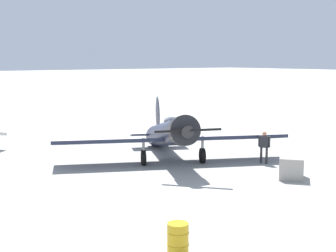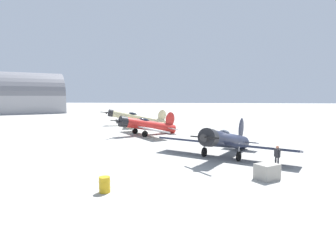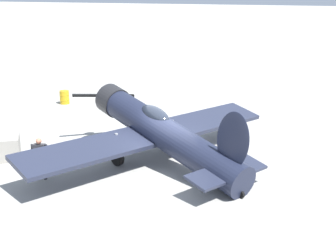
{
  "view_description": "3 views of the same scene",
  "coord_description": "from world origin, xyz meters",
  "px_view_note": "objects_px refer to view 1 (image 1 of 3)",
  "views": [
    {
      "loc": [
        15.59,
        20.7,
        5.44
      ],
      "look_at": [
        0.0,
        0.0,
        1.8
      ],
      "focal_mm": 51.16,
      "sensor_mm": 36.0,
      "label": 1
    },
    {
      "loc": [
        2.33,
        24.78,
        5.28
      ],
      "look_at": [
        6.54,
        -9.26,
        1.6
      ],
      "focal_mm": 29.42,
      "sensor_mm": 36.0,
      "label": 2
    },
    {
      "loc": [
        -16.81,
        -7.08,
        7.27
      ],
      "look_at": [
        0.0,
        0.0,
        1.8
      ],
      "focal_mm": 49.12,
      "sensor_mm": 36.0,
      "label": 3
    }
  ],
  "objects_px": {
    "airplane_foreground": "(170,134)",
    "fuel_drum": "(178,238)",
    "equipment_crate": "(291,167)",
    "ground_crew_mechanic": "(264,144)"
  },
  "relations": [
    {
      "from": "airplane_foreground",
      "to": "fuel_drum",
      "type": "bearing_deg",
      "value": -9.56
    },
    {
      "from": "airplane_foreground",
      "to": "equipment_crate",
      "type": "relative_size",
      "value": 6.8
    },
    {
      "from": "airplane_foreground",
      "to": "fuel_drum",
      "type": "relative_size",
      "value": 13.51
    },
    {
      "from": "equipment_crate",
      "to": "fuel_drum",
      "type": "xyz_separation_m",
      "value": [
        9.47,
        3.61,
        -0.06
      ]
    },
    {
      "from": "equipment_crate",
      "to": "airplane_foreground",
      "type": "bearing_deg",
      "value": -72.39
    },
    {
      "from": "ground_crew_mechanic",
      "to": "equipment_crate",
      "type": "xyz_separation_m",
      "value": [
        1.34,
        2.87,
        -0.53
      ]
    },
    {
      "from": "ground_crew_mechanic",
      "to": "equipment_crate",
      "type": "height_order",
      "value": "ground_crew_mechanic"
    },
    {
      "from": "airplane_foreground",
      "to": "ground_crew_mechanic",
      "type": "xyz_separation_m",
      "value": [
        -3.42,
        3.67,
        -0.4
      ]
    },
    {
      "from": "ground_crew_mechanic",
      "to": "fuel_drum",
      "type": "distance_m",
      "value": 12.62
    },
    {
      "from": "airplane_foreground",
      "to": "equipment_crate",
      "type": "bearing_deg",
      "value": 44.16
    }
  ]
}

